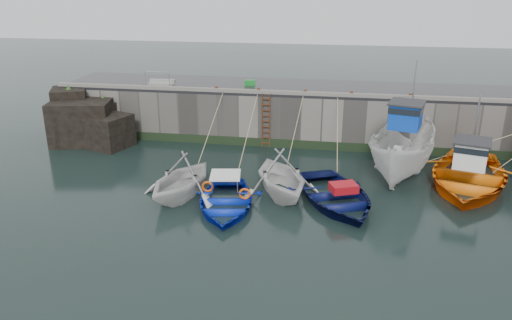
% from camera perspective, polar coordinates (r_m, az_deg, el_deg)
% --- Properties ---
extents(ground, '(120.00, 120.00, 0.00)m').
position_cam_1_polar(ground, '(20.25, 2.39, -7.58)').
color(ground, black).
rests_on(ground, ground).
extents(quay_back, '(30.00, 5.00, 3.00)m').
position_cam_1_polar(quay_back, '(31.40, 5.49, 5.38)').
color(quay_back, slate).
rests_on(quay_back, ground).
extents(road_back, '(30.00, 5.00, 0.16)m').
position_cam_1_polar(road_back, '(31.04, 5.59, 8.20)').
color(road_back, black).
rests_on(road_back, quay_back).
extents(kerb_back, '(30.00, 0.30, 0.20)m').
position_cam_1_polar(kerb_back, '(28.71, 5.21, 7.62)').
color(kerb_back, slate).
rests_on(kerb_back, road_back).
extents(algae_back, '(30.00, 0.08, 0.50)m').
position_cam_1_polar(algae_back, '(29.32, 5.00, 1.79)').
color(algae_back, black).
rests_on(algae_back, ground).
extents(rock_outcrop, '(5.85, 4.24, 3.41)m').
position_cam_1_polar(rock_outcrop, '(31.96, -18.88, 4.20)').
color(rock_outcrop, black).
rests_on(rock_outcrop, ground).
extents(ladder, '(0.51, 0.08, 3.20)m').
position_cam_1_polar(ladder, '(29.11, 1.14, 4.49)').
color(ladder, '#3F1E0F').
rests_on(ladder, ground).
extents(boat_near_white, '(4.89, 5.33, 2.37)m').
position_cam_1_polar(boat_near_white, '(23.16, -8.43, -4.11)').
color(boat_near_white, silver).
rests_on(boat_near_white, ground).
extents(boat_near_white_rope, '(0.04, 5.91, 3.10)m').
position_cam_1_polar(boat_near_white_rope, '(27.73, -5.17, 0.15)').
color(boat_near_white_rope, tan).
rests_on(boat_near_white_rope, ground).
extents(boat_near_blue, '(4.36, 5.52, 1.03)m').
position_cam_1_polar(boat_near_blue, '(21.88, -3.53, -5.41)').
color(boat_near_blue, '#0C28BC').
rests_on(boat_near_blue, ground).
extents(boat_near_blue_rope, '(0.04, 6.64, 3.10)m').
position_cam_1_polar(boat_near_blue_rope, '(26.89, -0.82, -0.41)').
color(boat_near_blue_rope, tan).
rests_on(boat_near_blue_rope, ground).
extents(boat_near_blacktrim, '(5.64, 5.95, 2.47)m').
position_cam_1_polar(boat_near_blacktrim, '(23.10, 2.81, -3.97)').
color(boat_near_blacktrim, silver).
rests_on(boat_near_blacktrim, ground).
extents(boat_near_blacktrim_rope, '(0.04, 5.07, 3.10)m').
position_cam_1_polar(boat_near_blacktrim_rope, '(27.41, 4.05, -0.05)').
color(boat_near_blacktrim_rope, tan).
rests_on(boat_near_blacktrim_rope, ground).
extents(boat_near_navy, '(5.94, 6.83, 1.18)m').
position_cam_1_polar(boat_near_navy, '(22.55, 9.06, -4.83)').
color(boat_near_navy, '#0B1247').
rests_on(boat_near_navy, ground).
extents(boat_near_navy_rope, '(0.04, 5.46, 3.10)m').
position_cam_1_polar(boat_near_navy_rope, '(27.08, 9.31, -0.53)').
color(boat_near_navy_rope, tan).
rests_on(boat_near_navy_rope, ground).
extents(boat_far_white, '(4.76, 8.14, 5.96)m').
position_cam_1_polar(boat_far_white, '(26.10, 16.52, 0.98)').
color(boat_far_white, silver).
rests_on(boat_far_white, ground).
extents(boat_far_orange, '(7.00, 8.48, 4.52)m').
position_cam_1_polar(boat_far_orange, '(25.97, 23.03, -1.67)').
color(boat_far_orange, orange).
rests_on(boat_far_orange, ground).
extents(fish_crate, '(0.69, 0.45, 0.34)m').
position_cam_1_polar(fish_crate, '(31.23, -0.71, 8.83)').
color(fish_crate, '#177E26').
rests_on(fish_crate, road_back).
extents(railing, '(1.60, 1.05, 1.00)m').
position_cam_1_polar(railing, '(31.65, -10.76, 8.70)').
color(railing, '#A5A8AD').
rests_on(railing, road_back).
extents(bollard_a, '(0.18, 0.18, 0.28)m').
position_cam_1_polar(bollard_a, '(29.62, -4.54, 8.10)').
color(bollard_a, '#3F1E0F').
rests_on(bollard_a, road_back).
extents(bollard_b, '(0.18, 0.18, 0.28)m').
position_cam_1_polar(bollard_b, '(29.11, 0.28, 7.95)').
color(bollard_b, '#3F1E0F').
rests_on(bollard_b, road_back).
extents(bollard_c, '(0.18, 0.18, 0.28)m').
position_cam_1_polar(bollard_c, '(28.79, 5.63, 7.72)').
color(bollard_c, '#3F1E0F').
rests_on(bollard_c, road_back).
extents(bollard_d, '(0.18, 0.18, 0.28)m').
position_cam_1_polar(bollard_d, '(28.72, 10.85, 7.43)').
color(bollard_d, '#3F1E0F').
rests_on(bollard_d, road_back).
extents(bollard_e, '(0.18, 0.18, 0.28)m').
position_cam_1_polar(bollard_e, '(28.95, 17.23, 6.99)').
color(bollard_e, '#3F1E0F').
rests_on(bollard_e, road_back).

